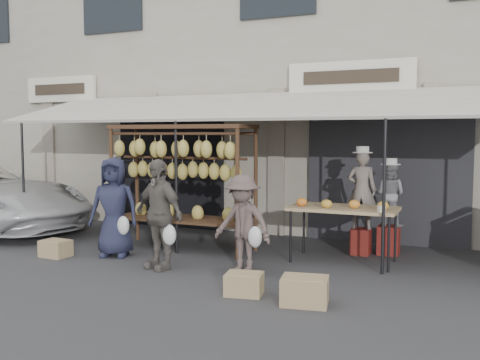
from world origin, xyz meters
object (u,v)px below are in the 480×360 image
Objects in this scene: produce_table at (343,209)px; customer_left at (114,207)px; crate_near_a at (244,284)px; crate_far at (56,248)px; customer_mid at (158,214)px; customer_right at (243,223)px; vendor_right at (390,194)px; crate_near_b at (305,291)px; vendor_left at (362,190)px; banana_rack at (181,163)px.

produce_table is 3.82m from customer_left.
crate_far is at bearing 169.37° from crate_near_a.
produce_table is at bearing -1.36° from customer_left.
customer_mid is 3.61× the size of crate_near_a.
customer_right is 3.12× the size of crate_near_a.
vendor_right is 5.76m from crate_far.
customer_mid reaches higher than crate_near_b.
customer_right is at bearing 33.65° from customer_mid.
crate_near_b is 1.20× the size of crate_far.
vendor_left is 1.23× the size of vendor_right.
customer_left is at bearing 177.35° from customer_mid.
crate_far is (-1.68, -1.34, -1.43)m from banana_rack.
vendor_right is 3.37m from crate_near_b.
produce_table is at bearing 66.25° from vendor_right.
crate_near_b reaches higher than crate_near_a.
vendor_left is 2.37m from customer_right.
banana_rack is 2.05m from customer_right.
produce_table reaches higher than crate_near_b.
customer_left reaches higher than vendor_right.
vendor_left is (0.16, 0.71, 0.25)m from produce_table.
crate_far is (-4.70, -2.25, -0.98)m from vendor_left.
crate_near_a is 1.01× the size of crate_far.
customer_left is at bearing -131.13° from banana_rack.
customer_right reaches higher than crate_near_b.
produce_table is at bearing 18.72° from crate_far.
customer_left is 3.01× the size of crate_near_b.
customer_left reaches higher than produce_table.
vendor_right reaches higher than crate_near_a.
customer_left is (-4.26, -1.99, -0.20)m from vendor_right.
crate_near_a is (1.74, -0.73, -0.71)m from customer_mid.
banana_rack is 3.88m from crate_near_b.
banana_rack is at bearing 135.67° from crate_near_a.
vendor_left is 0.92× the size of customer_right.
crate_near_a is (2.10, -2.05, -1.43)m from banana_rack.
customer_left is at bearing 158.27° from crate_near_a.
crate_far is (-4.61, 0.77, -0.03)m from crate_near_b.
vendor_left is 2.88× the size of crate_far.
vendor_right is 3.55m from crate_near_a.
banana_rack is 3.67m from vendor_right.
produce_table is 1.01× the size of customer_left.
produce_table is 3.63× the size of crate_near_a.
banana_rack reaches higher than vendor_right.
customer_left is at bearing -174.28° from customer_right.
customer_left is 1.15× the size of customer_right.
crate_near_b is at bearing 85.72° from vendor_left.
vendor_left is 4.23m from customer_left.
vendor_right is at bearing 56.19° from produce_table.
crate_far is (-5.14, -2.44, -0.90)m from vendor_right.
produce_table is 0.77m from vendor_left.
produce_table is (2.87, 0.20, -0.70)m from banana_rack.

